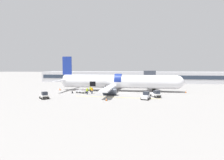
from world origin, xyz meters
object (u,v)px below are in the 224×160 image
at_px(baggage_cart_loading, 82,91).
at_px(ground_crew_loader_b, 87,91).
at_px(baggage_tug_mid, 146,96).
at_px(suitcase_on_tarmac_upright, 72,92).
at_px(baggage_tug_rear, 156,94).
at_px(ground_crew_loader_a, 90,89).
at_px(baggage_tug_lead, 44,96).
at_px(ground_crew_driver, 92,90).
at_px(airplane, 117,82).

bearing_deg(baggage_cart_loading, ground_crew_loader_b, -43.38).
bearing_deg(baggage_tug_mid, suitcase_on_tarmac_upright, 162.65).
xyz_separation_m(baggage_tug_mid, suitcase_on_tarmac_upright, (-19.54, 6.10, -0.47)).
bearing_deg(baggage_tug_rear, ground_crew_loader_a, 161.24).
distance_m(baggage_cart_loading, ground_crew_loader_a, 3.01).
bearing_deg(suitcase_on_tarmac_upright, baggage_cart_loading, 26.43).
distance_m(baggage_tug_lead, ground_crew_driver, 12.52).
bearing_deg(ground_crew_loader_a, airplane, 23.38).
height_order(airplane, ground_crew_loader_a, airplane).
bearing_deg(ground_crew_driver, baggage_tug_mid, -23.94).
distance_m(ground_crew_loader_b, ground_crew_driver, 1.45).
distance_m(airplane, baggage_cart_loading, 10.92).
relative_size(baggage_tug_mid, ground_crew_loader_b, 1.58).
relative_size(baggage_tug_lead, ground_crew_loader_a, 1.61).
xyz_separation_m(baggage_tug_lead, baggage_cart_loading, (5.20, 10.31, -0.23)).
xyz_separation_m(baggage_tug_lead, ground_crew_driver, (8.38, 9.29, 0.29)).
xyz_separation_m(baggage_tug_lead, baggage_tug_mid, (22.42, 3.06, 0.04)).
height_order(baggage_tug_lead, baggage_cart_loading, baggage_tug_lead).
distance_m(baggage_tug_rear, ground_crew_driver, 16.69).
height_order(airplane, ground_crew_loader_b, airplane).
bearing_deg(airplane, baggage_tug_lead, -132.00).
relative_size(airplane, baggage_tug_rear, 10.85).
bearing_deg(ground_crew_loader_b, baggage_tug_mid, -19.00).
relative_size(baggage_tug_rear, baggage_cart_loading, 0.90).
bearing_deg(baggage_tug_rear, ground_crew_loader_b, 174.77).
xyz_separation_m(baggage_tug_lead, ground_crew_loader_a, (6.97, 12.71, 0.18)).
relative_size(baggage_tug_lead, suitcase_on_tarmac_upright, 4.36).
bearing_deg(suitcase_on_tarmac_upright, baggage_tug_lead, -107.49).
distance_m(baggage_tug_lead, baggage_cart_loading, 11.55).
bearing_deg(ground_crew_loader_b, ground_crew_driver, 47.18).
distance_m(baggage_tug_lead, baggage_tug_rear, 25.73).
distance_m(baggage_cart_loading, suitcase_on_tarmac_upright, 2.59).
relative_size(baggage_tug_mid, suitcase_on_tarmac_upright, 4.67).
bearing_deg(baggage_tug_lead, suitcase_on_tarmac_upright, 72.51).
bearing_deg(baggage_tug_rear, baggage_cart_loading, 169.41).
relative_size(baggage_tug_rear, ground_crew_driver, 1.88).
height_order(airplane, ground_crew_driver, airplane).
relative_size(airplane, ground_crew_driver, 20.41).
distance_m(baggage_tug_mid, baggage_cart_loading, 18.69).
xyz_separation_m(baggage_cart_loading, suitcase_on_tarmac_upright, (-2.31, -1.15, -0.21)).
distance_m(airplane, baggage_tug_lead, 21.46).
xyz_separation_m(airplane, baggage_tug_mid, (8.13, -12.81, -2.13)).
distance_m(baggage_tug_mid, suitcase_on_tarmac_upright, 20.47).
bearing_deg(baggage_tug_rear, suitcase_on_tarmac_upright, 173.43).
relative_size(baggage_tug_mid, baggage_tug_rear, 0.81).
xyz_separation_m(airplane, baggage_tug_rear, (10.57, -9.24, -2.15)).
bearing_deg(ground_crew_loader_a, suitcase_on_tarmac_upright, -139.07).
xyz_separation_m(airplane, baggage_cart_loading, (-9.09, -5.56, -2.39)).
bearing_deg(baggage_tug_lead, airplane, 48.00).
xyz_separation_m(ground_crew_loader_a, suitcase_on_tarmac_upright, (-4.09, -3.54, -0.61)).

